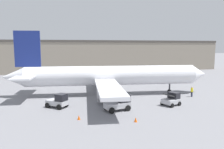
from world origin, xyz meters
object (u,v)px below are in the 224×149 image
safety_cone_near (79,117)px  belt_loader_truck (172,99)px  airplane (107,76)px  pushback_tug (58,101)px  ground_crew_worker (192,91)px  safety_cone_far (136,120)px  baggage_tug (119,103)px

safety_cone_near → belt_loader_truck: bearing=13.8°
airplane → belt_loader_truck: bearing=-42.5°
pushback_tug → ground_crew_worker: bearing=42.9°
safety_cone_near → safety_cone_far: 6.74m
airplane → ground_crew_worker: size_ratio=20.89×
airplane → ground_crew_worker: bearing=-13.1°
belt_loader_truck → safety_cone_near: size_ratio=5.33×
baggage_tug → belt_loader_truck: 8.34m
airplane → pushback_tug: (-8.40, -6.57, -2.47)m
safety_cone_near → safety_cone_far: (6.34, -2.29, 0.00)m
ground_crew_worker → safety_cone_near: ground_crew_worker is taller
pushback_tug → safety_cone_far: (8.75, -8.15, -0.67)m
ground_crew_worker → safety_cone_far: bearing=139.1°
ground_crew_worker → safety_cone_far: (-13.69, -9.86, -0.66)m
safety_cone_far → airplane: bearing=91.4°
pushback_tug → safety_cone_near: (2.41, -5.86, -0.67)m
baggage_tug → pushback_tug: 8.72m
pushback_tug → safety_cone_near: size_ratio=6.07×
airplane → baggage_tug: bearing=-85.9°
airplane → baggage_tug: size_ratio=9.84×
airplane → pushback_tug: bearing=-135.9°
baggage_tug → safety_cone_far: baggage_tug is taller
airplane → ground_crew_worker: airplane is taller
pushback_tug → safety_cone_near: bearing=-29.1°
airplane → belt_loader_truck: size_ratio=12.52×
baggage_tug → pushback_tug: size_ratio=1.12×
ground_crew_worker → belt_loader_truck: (-6.07, -4.16, -0.03)m
airplane → belt_loader_truck: (7.96, -9.02, -2.51)m
airplane → safety_cone_far: (0.35, -14.72, -3.14)m
pushback_tug → safety_cone_far: pushback_tug is taller
airplane → pushback_tug: airplane is taller
safety_cone_far → baggage_tug: bearing=98.0°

